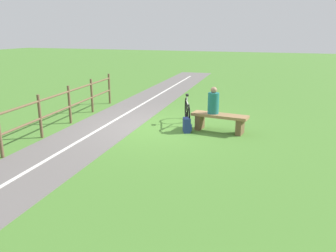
{
  "coord_description": "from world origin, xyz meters",
  "views": [
    {
      "loc": [
        -3.82,
        9.38,
        2.83
      ],
      "look_at": [
        -1.43,
        2.74,
        0.86
      ],
      "focal_mm": 36.59,
      "sensor_mm": 36.0,
      "label": 1
    }
  ],
  "objects_px": {
    "backpack": "(187,125)",
    "bicycle": "(187,112)",
    "bench": "(220,120)",
    "person_seated": "(213,102)"
  },
  "relations": [
    {
      "from": "bench",
      "to": "person_seated",
      "type": "bearing_deg",
      "value": -0.0
    },
    {
      "from": "backpack",
      "to": "bench",
      "type": "bearing_deg",
      "value": -155.32
    },
    {
      "from": "bicycle",
      "to": "person_seated",
      "type": "bearing_deg",
      "value": 46.0
    },
    {
      "from": "person_seated",
      "to": "backpack",
      "type": "relative_size",
      "value": 1.83
    },
    {
      "from": "bench",
      "to": "bicycle",
      "type": "height_order",
      "value": "bicycle"
    },
    {
      "from": "bicycle",
      "to": "backpack",
      "type": "xyz_separation_m",
      "value": [
        -0.23,
        0.8,
        -0.19
      ]
    },
    {
      "from": "backpack",
      "to": "person_seated",
      "type": "bearing_deg",
      "value": -147.45
    },
    {
      "from": "bicycle",
      "to": "backpack",
      "type": "relative_size",
      "value": 4.0
    },
    {
      "from": "bench",
      "to": "person_seated",
      "type": "distance_m",
      "value": 0.54
    },
    {
      "from": "backpack",
      "to": "bicycle",
      "type": "bearing_deg",
      "value": -73.69
    }
  ]
}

